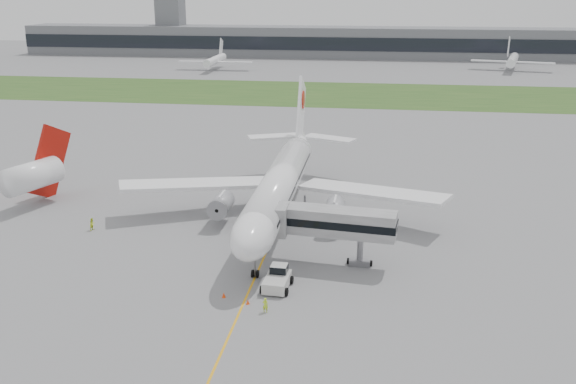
# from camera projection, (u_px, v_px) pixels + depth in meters

# --- Properties ---
(ground) EXTENTS (600.00, 600.00, 0.00)m
(ground) POSITION_uv_depth(u_px,v_px,m) (276.00, 231.00, 88.96)
(ground) COLOR slate
(ground) RESTS_ON ground
(apron_markings) EXTENTS (70.00, 70.00, 0.04)m
(apron_markings) POSITION_uv_depth(u_px,v_px,m) (270.00, 245.00, 84.25)
(apron_markings) COLOR #F3A615
(apron_markings) RESTS_ON ground
(grass_strip) EXTENTS (600.00, 50.00, 0.02)m
(grass_strip) POSITION_uv_depth(u_px,v_px,m) (337.00, 94.00, 202.01)
(grass_strip) COLOR #294F1D
(grass_strip) RESTS_ON ground
(terminal_building) EXTENTS (320.00, 22.30, 14.00)m
(terminal_building) POSITION_uv_depth(u_px,v_px,m) (354.00, 42.00, 303.39)
(terminal_building) COLOR gray
(terminal_building) RESTS_ON ground
(control_tower) EXTENTS (12.00, 12.00, 56.00)m
(control_tower) POSITION_uv_depth(u_px,v_px,m) (173.00, 54.00, 319.78)
(control_tower) COLOR gray
(control_tower) RESTS_ON ground
(airliner) EXTENTS (48.13, 53.95, 17.88)m
(airliner) POSITION_uv_depth(u_px,v_px,m) (281.00, 182.00, 91.82)
(airliner) COLOR white
(airliner) RESTS_ON ground
(pushback_tug) EXTENTS (3.31, 4.71, 2.34)m
(pushback_tug) POSITION_uv_depth(u_px,v_px,m) (278.00, 278.00, 72.05)
(pushback_tug) COLOR silver
(pushback_tug) RESTS_ON ground
(jet_bridge) EXTENTS (16.01, 5.04, 7.31)m
(jet_bridge) POSITION_uv_depth(u_px,v_px,m) (326.00, 222.00, 76.86)
(jet_bridge) COLOR #B4B4B7
(jet_bridge) RESTS_ON ground
(safety_cone_left) EXTENTS (0.42, 0.42, 0.58)m
(safety_cone_left) POSITION_uv_depth(u_px,v_px,m) (224.00, 295.00, 69.88)
(safety_cone_left) COLOR #FF430D
(safety_cone_left) RESTS_ON ground
(safety_cone_right) EXTENTS (0.39, 0.39, 0.54)m
(safety_cone_right) POSITION_uv_depth(u_px,v_px,m) (248.00, 302.00, 68.42)
(safety_cone_right) COLOR #FF430D
(safety_cone_right) RESTS_ON ground
(ground_crew_near) EXTENTS (0.62, 0.43, 1.66)m
(ground_crew_near) POSITION_uv_depth(u_px,v_px,m) (265.00, 305.00, 66.55)
(ground_crew_near) COLOR #C4F128
(ground_crew_near) RESTS_ON ground
(ground_crew_far) EXTENTS (0.92, 1.03, 1.78)m
(ground_crew_far) POSITION_uv_depth(u_px,v_px,m) (92.00, 224.00, 89.00)
(ground_crew_far) COLOR #D7EF27
(ground_crew_far) RESTS_ON ground
(neighbor_aircraft) EXTENTS (7.12, 15.37, 12.43)m
(neighbor_aircraft) POSITION_uv_depth(u_px,v_px,m) (34.00, 174.00, 98.25)
(neighbor_aircraft) COLOR #AC1209
(neighbor_aircraft) RESTS_ON ground
(distant_aircraft_left) EXTENTS (30.19, 26.69, 11.47)m
(distant_aircraft_left) POSITION_uv_depth(u_px,v_px,m) (215.00, 70.00, 259.08)
(distant_aircraft_left) COLOR white
(distant_aircraft_left) RESTS_ON ground
(distant_aircraft_right) EXTENTS (37.60, 34.80, 12.23)m
(distant_aircraft_right) POSITION_uv_depth(u_px,v_px,m) (511.00, 71.00, 257.04)
(distant_aircraft_right) COLOR white
(distant_aircraft_right) RESTS_ON ground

